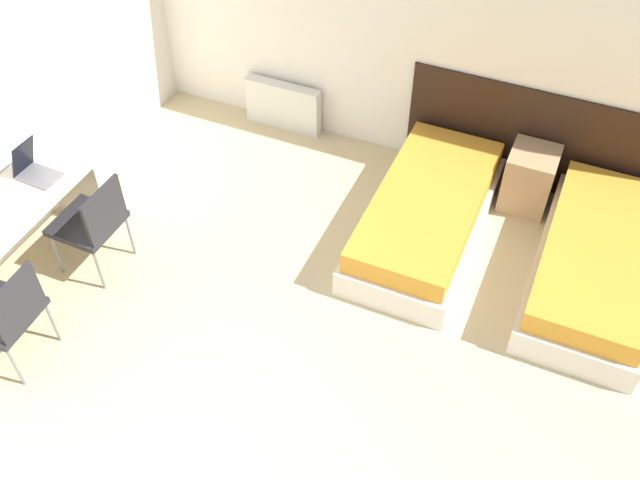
{
  "coord_description": "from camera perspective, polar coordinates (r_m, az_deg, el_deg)",
  "views": [
    {
      "loc": [
        1.47,
        -1.02,
        4.31
      ],
      "look_at": [
        0.0,
        2.33,
        0.55
      ],
      "focal_mm": 40.0,
      "sensor_mm": 36.0,
      "label": 1
    }
  ],
  "objects": [
    {
      "name": "laptop",
      "position": [
        5.9,
        -21.95,
        5.26
      ],
      "size": [
        0.33,
        0.23,
        0.31
      ],
      "rotation": [
        0.0,
        0.0,
        -0.04
      ],
      "color": "slate",
      "rests_on": "desk"
    },
    {
      "name": "headboard_panel",
      "position": [
        6.5,
        17.22,
        7.48
      ],
      "size": [
        2.37,
        0.03,
        0.99
      ],
      "color": "black",
      "rests_on": "ground_plane"
    },
    {
      "name": "chair_near_notebook",
      "position": [
        5.32,
        -23.85,
        -5.29
      ],
      "size": [
        0.49,
        0.49,
        0.87
      ],
      "rotation": [
        0.0,
        0.0,
        0.03
      ],
      "color": "#232328",
      "rests_on": "ground_plane"
    },
    {
      "name": "chair_near_laptop",
      "position": [
        5.74,
        -17.76,
        1.48
      ],
      "size": [
        0.48,
        0.48,
        0.87
      ],
      "rotation": [
        0.0,
        0.0,
        -0.02
      ],
      "color": "#232328",
      "rests_on": "ground_plane"
    },
    {
      "name": "wall_back",
      "position": [
        6.24,
        7.48,
        17.02
      ],
      "size": [
        5.99,
        0.05,
        2.7
      ],
      "color": "white",
      "rests_on": "ground_plane"
    },
    {
      "name": "bed_near_window",
      "position": [
        5.99,
        8.48,
        1.98
      ],
      "size": [
        0.89,
        1.89,
        0.44
      ],
      "color": "silver",
      "rests_on": "ground_plane"
    },
    {
      "name": "radiator",
      "position": [
        7.1,
        -2.97,
        10.69
      ],
      "size": [
        0.77,
        0.12,
        0.48
      ],
      "color": "silver",
      "rests_on": "ground_plane"
    },
    {
      "name": "bed_near_door",
      "position": [
        5.94,
        21.17,
        -1.83
      ],
      "size": [
        0.89,
        1.89,
        0.44
      ],
      "color": "silver",
      "rests_on": "ground_plane"
    },
    {
      "name": "nightstand",
      "position": [
        6.43,
        16.37,
        4.74
      ],
      "size": [
        0.4,
        0.43,
        0.55
      ],
      "color": "tan",
      "rests_on": "ground_plane"
    }
  ]
}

